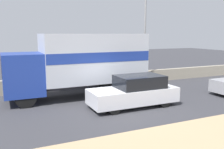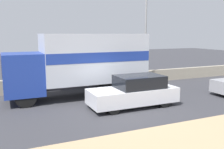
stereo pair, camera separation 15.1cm
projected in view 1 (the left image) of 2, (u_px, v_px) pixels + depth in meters
name	position (u px, v px, depth m)	size (l,w,h in m)	color
ground_plane	(125.00, 109.00, 12.24)	(80.00, 80.00, 0.00)	#38383D
stone_wall_backdrop	(88.00, 81.00, 17.12)	(60.00, 0.35, 0.88)	#A39984
street_lamp	(145.00, 25.00, 17.27)	(0.56, 0.28, 7.32)	gray
box_truck	(83.00, 61.00, 14.34)	(7.97, 2.46, 3.65)	navy
car_hatchback	(135.00, 92.00, 12.57)	(4.49, 1.75, 1.58)	silver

